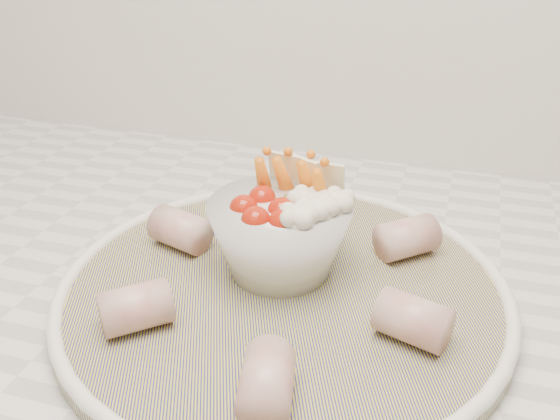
% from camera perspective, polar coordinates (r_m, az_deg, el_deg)
% --- Properties ---
extents(serving_platter, '(0.50, 0.50, 0.02)m').
position_cam_1_polar(serving_platter, '(0.54, 0.31, -7.42)').
color(serving_platter, navy).
rests_on(serving_platter, kitchen_counter).
extents(veggie_bowl, '(0.13, 0.13, 0.10)m').
position_cam_1_polar(veggie_bowl, '(0.54, 0.22, -2.00)').
color(veggie_bowl, silver).
rests_on(veggie_bowl, serving_platter).
extents(cured_meat_rolls, '(0.28, 0.32, 0.04)m').
position_cam_1_polar(cured_meat_rolls, '(0.53, 0.32, -5.47)').
color(cured_meat_rolls, '#B35852').
rests_on(cured_meat_rolls, serving_platter).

